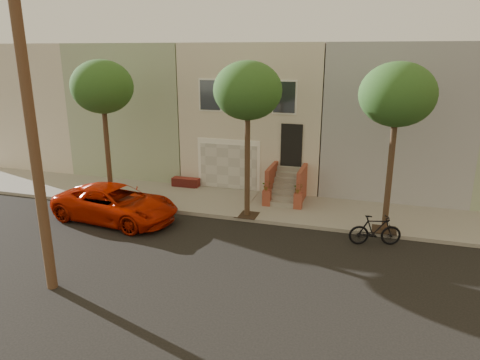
% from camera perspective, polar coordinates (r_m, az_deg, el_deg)
% --- Properties ---
extents(ground, '(90.00, 90.00, 0.00)m').
position_cam_1_polar(ground, '(15.58, -6.72, -9.55)').
color(ground, black).
rests_on(ground, ground).
extents(sidewalk, '(40.00, 3.70, 0.15)m').
position_cam_1_polar(sidewalk, '(20.18, -0.68, -3.04)').
color(sidewalk, gray).
rests_on(sidewalk, ground).
extents(house_row, '(33.10, 11.70, 7.00)m').
position_cam_1_polar(house_row, '(24.85, 3.42, 9.10)').
color(house_row, beige).
rests_on(house_row, sidewalk).
extents(tree_left, '(2.70, 2.57, 6.30)m').
position_cam_1_polar(tree_left, '(20.19, -17.40, 11.32)').
color(tree_left, '#2D2116').
rests_on(tree_left, sidewalk).
extents(tree_mid, '(2.70, 2.57, 6.30)m').
position_cam_1_polar(tree_mid, '(17.42, 0.99, 11.35)').
color(tree_mid, '#2D2116').
rests_on(tree_mid, sidewalk).
extents(tree_right, '(2.70, 2.57, 6.30)m').
position_cam_1_polar(tree_right, '(16.77, 19.68, 10.23)').
color(tree_right, '#2D2116').
rests_on(tree_right, sidewalk).
extents(pickup_truck, '(5.52, 3.04, 1.46)m').
position_cam_1_polar(pickup_truck, '(18.89, -15.77, -2.94)').
color(pickup_truck, '#B21800').
rests_on(pickup_truck, ground).
extents(motorcycle, '(1.95, 1.01, 1.13)m').
position_cam_1_polar(motorcycle, '(16.72, 17.08, -6.22)').
color(motorcycle, black).
rests_on(motorcycle, ground).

